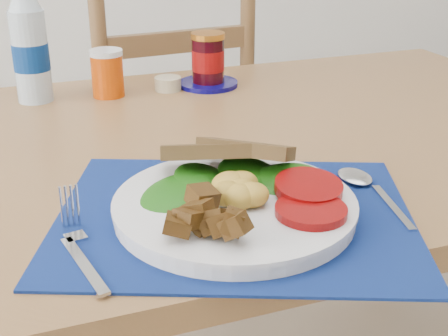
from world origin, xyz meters
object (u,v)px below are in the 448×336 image
Objects in this scene: jam_on_saucer at (208,63)px; juice_glass at (107,74)px; chair_far at (163,92)px; breakfast_plate at (231,202)px; water_bottle at (30,49)px.

juice_glass is at bearing 179.72° from jam_on_saucer.
jam_on_saucer is at bearing -0.28° from juice_glass.
jam_on_saucer reaches higher than juice_glass.
breakfast_plate is (-0.17, -1.00, 0.15)m from chair_far.
breakfast_plate is 2.40× the size of jam_on_saucer.
chair_far is 0.58m from water_bottle.
breakfast_plate is 0.63m from jam_on_saucer.
water_bottle is 2.66× the size of juice_glass.
chair_far is 0.49m from juice_glass.
chair_far is 5.10× the size of water_bottle.
jam_on_saucer reaches higher than breakfast_plate.
water_bottle is at bearing 176.90° from jam_on_saucer.
jam_on_saucer is at bearing -3.10° from water_bottle.
breakfast_plate is 0.61m from juice_glass.
water_bottle is at bearing 131.29° from breakfast_plate.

